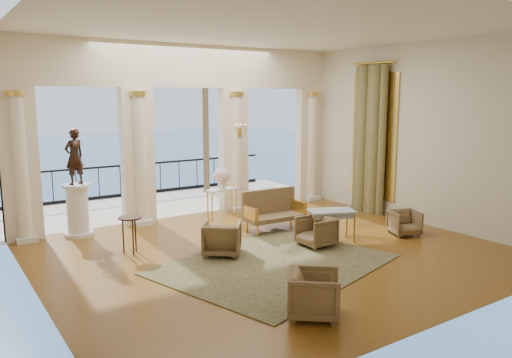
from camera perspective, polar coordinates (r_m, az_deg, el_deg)
floor at (r=10.42m, az=1.95°, el=-8.36°), size 9.00×9.00×0.00m
room_walls at (r=9.04m, az=6.22°, el=7.44°), size 9.00×9.00×9.00m
arcade at (r=13.22m, az=-7.77°, el=6.75°), size 9.00×0.56×4.50m
terrace at (r=15.36m, az=-10.81°, el=-2.88°), size 10.00×3.60×0.10m
balustrade at (r=16.73m, az=-13.01°, el=-0.34°), size 9.00×0.06×1.03m
palm_tree at (r=16.62m, az=-5.87°, el=12.53°), size 2.00×2.00×4.50m
curtain at (r=13.94m, az=12.78°, el=4.42°), size 0.33×1.40×4.09m
window_frame at (r=14.07m, az=13.32°, el=4.78°), size 0.04×1.60×3.40m
wall_sconce at (r=13.65m, az=-1.85°, el=5.43°), size 0.30×0.11×0.33m
rug at (r=9.69m, az=2.19°, el=-9.70°), size 4.87×4.23×0.02m
armchair_a at (r=7.48m, az=6.67°, el=-12.71°), size 0.99×1.00×0.75m
armchair_b at (r=12.09m, az=16.62°, el=-4.67°), size 0.79×0.77×0.64m
armchair_c at (r=10.81m, az=6.89°, el=-5.82°), size 0.64×0.69×0.70m
armchair_d at (r=10.17m, az=-3.90°, el=-6.60°), size 1.00×0.99×0.76m
settee at (r=12.00m, az=1.91°, el=-3.59°), size 1.50×0.71×0.97m
game_table at (r=11.22m, az=8.63°, el=-3.90°), size 1.14×0.90×0.69m
pedestal at (r=12.16m, az=-19.71°, el=-3.48°), size 0.66×0.66×1.21m
statue at (r=11.96m, az=-20.04°, el=2.41°), size 0.54×0.45×1.26m
console_table at (r=13.14m, az=-3.91°, el=-1.70°), size 0.85×0.40×0.78m
urn at (r=13.06m, az=-3.93°, el=0.26°), size 0.43×0.43×0.57m
side_table at (r=10.50m, az=-14.20°, el=-4.79°), size 0.47×0.47×0.76m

